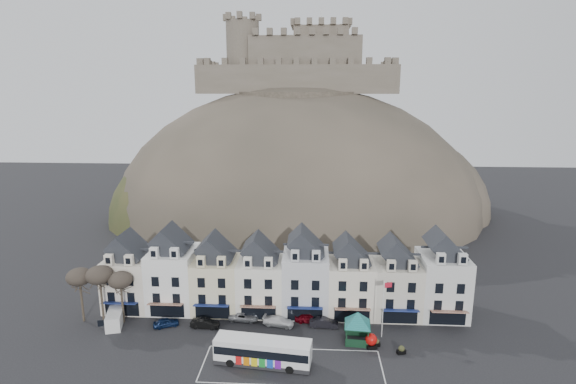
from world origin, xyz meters
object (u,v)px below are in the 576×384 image
object	(u,v)px
bus	(263,350)
car_maroon	(309,318)
car_white	(278,321)
red_buoy	(371,341)
car_navy	(166,323)
car_black	(205,323)
bus_shelter	(358,319)
white_van	(115,319)
car_charcoal	(324,323)
flagpole	(384,305)
car_silver	(244,316)

from	to	relation	value
bus	car_maroon	bearing A→B (deg)	69.46
bus	car_white	bearing A→B (deg)	89.87
red_buoy	car_navy	xyz separation A→B (m)	(-28.64, 3.76, -0.38)
car_black	car_white	bearing A→B (deg)	-80.97
bus_shelter	white_van	xyz separation A→B (m)	(-34.34, 2.38, -2.32)
bus	car_charcoal	xyz separation A→B (m)	(7.72, 9.30, -1.19)
car_black	bus	bearing A→B (deg)	-129.13
car_black	flagpole	bearing A→B (deg)	-89.96
bus_shelter	car_navy	size ratio (longest dim) A/B	1.90
flagpole	car_charcoal	size ratio (longest dim) A/B	2.02
flagpole	car_maroon	bearing A→B (deg)	161.38
car_maroon	bus	bearing A→B (deg)	156.61
bus	red_buoy	size ratio (longest dim) A/B	6.25
bus_shelter	red_buoy	xyz separation A→B (m)	(1.71, -1.28, -2.39)
bus_shelter	car_charcoal	distance (m)	6.29
car_black	red_buoy	bearing A→B (deg)	-96.82
flagpole	car_black	xyz separation A→B (m)	(-24.89, 1.07, -4.04)
white_van	car_white	size ratio (longest dim) A/B	1.11
white_van	car_white	xyz separation A→B (m)	(23.45, 1.31, -0.41)
bus_shelter	car_navy	world-z (taller)	bus_shelter
car_silver	car_charcoal	bearing A→B (deg)	-92.95
flagpole	car_silver	xyz separation A→B (m)	(-19.69, 3.42, -4.09)
red_buoy	car_black	bearing A→B (deg)	170.68
car_silver	car_maroon	distance (m)	9.53
bus_shelter	car_navy	bearing A→B (deg)	179.35
red_buoy	flagpole	bearing A→B (deg)	55.09
bus	car_charcoal	distance (m)	12.15
car_black	car_maroon	xyz separation A→B (m)	(14.73, 2.35, 0.02)
bus	bus_shelter	xyz separation A→B (m)	(12.09, 5.68, 1.53)
car_silver	car_navy	bearing A→B (deg)	105.38
red_buoy	car_maroon	size ratio (longest dim) A/B	0.49
bus_shelter	flagpole	bearing A→B (deg)	26.30
red_buoy	car_charcoal	bearing A→B (deg)	141.16
bus	car_navy	xyz separation A→B (m)	(-14.84, 8.17, -1.25)
red_buoy	car_white	world-z (taller)	red_buoy
flagpole	white_van	distance (m)	38.12
bus	car_black	distance (m)	12.37
flagpole	bus_shelter	bearing A→B (deg)	-158.32
car_white	car_navy	bearing A→B (deg)	106.00
car_white	car_charcoal	bearing A→B (deg)	-78.93
bus_shelter	flagpole	size ratio (longest dim) A/B	0.83
car_navy	car_silver	xyz separation A→B (m)	(10.84, 2.37, -0.00)
car_silver	car_charcoal	size ratio (longest dim) A/B	1.06
bus_shelter	red_buoy	bearing A→B (deg)	-32.13
bus_shelter	flagpole	world-z (taller)	flagpole
bus	car_maroon	xyz separation A→B (m)	(5.53, 10.53, -1.18)
bus	car_silver	distance (m)	11.34
red_buoy	car_charcoal	distance (m)	7.81
car_navy	car_maroon	distance (m)	20.50
car_white	car_charcoal	distance (m)	6.53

